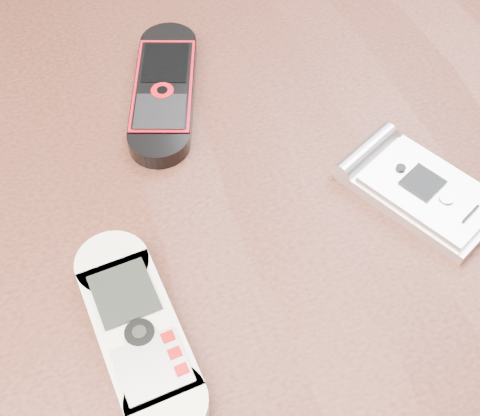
# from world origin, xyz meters

# --- Properties ---
(table) EXTENTS (1.20, 0.80, 0.75)m
(table) POSITION_xyz_m (0.00, 0.00, 0.64)
(table) COLOR black
(table) RESTS_ON ground
(nokia_white) EXTENTS (0.06, 0.15, 0.02)m
(nokia_white) POSITION_xyz_m (-0.08, -0.06, 0.76)
(nokia_white) COLOR silver
(nokia_white) RESTS_ON table
(nokia_black_red) EXTENTS (0.10, 0.16, 0.01)m
(nokia_black_red) POSITION_xyz_m (-0.01, 0.13, 0.76)
(nokia_black_red) COLOR black
(nokia_black_red) RESTS_ON table
(motorola_razr) EXTENTS (0.10, 0.12, 0.02)m
(motorola_razr) POSITION_xyz_m (0.13, -0.03, 0.76)
(motorola_razr) COLOR silver
(motorola_razr) RESTS_ON table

